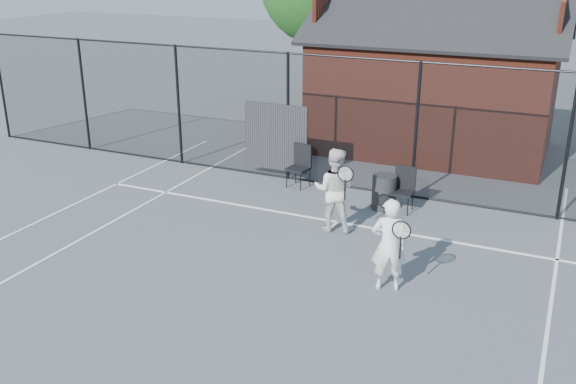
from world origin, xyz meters
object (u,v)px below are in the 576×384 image
at_px(clubhouse, 434,90).
at_px(chair_right, 402,191).
at_px(chair_left, 298,167).
at_px(waste_bin, 384,192).
at_px(player_back, 334,190).
at_px(player_front, 389,245).

distance_m(clubhouse, chair_right, 5.06).
relative_size(chair_left, waste_bin, 1.30).
xyz_separation_m(chair_right, waste_bin, (-0.39, 0.00, -0.09)).
distance_m(clubhouse, player_back, 6.43).
distance_m(player_front, player_back, 2.47).
bearing_deg(chair_right, clubhouse, 96.91).
distance_m(chair_left, waste_bin, 2.24).
bearing_deg(chair_left, player_back, -41.41).
bearing_deg(player_front, clubhouse, 98.05).
height_order(player_back, chair_left, player_back).
xyz_separation_m(clubhouse, waste_bin, (0.12, -4.90, -1.24)).
height_order(clubhouse, player_front, clubhouse).
xyz_separation_m(clubhouse, chair_left, (-2.06, -4.40, -1.13)).
bearing_deg(chair_right, chair_left, 169.99).
distance_m(player_back, chair_right, 1.79).
height_order(player_back, chair_right, player_back).
relative_size(player_back, chair_left, 1.71).
bearing_deg(chair_left, chair_right, -1.77).
height_order(player_front, chair_right, player_front).
xyz_separation_m(player_front, chair_left, (-3.22, 3.82, -0.29)).
relative_size(player_front, player_back, 0.94).
xyz_separation_m(clubhouse, chair_right, (0.51, -4.90, -1.15)).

